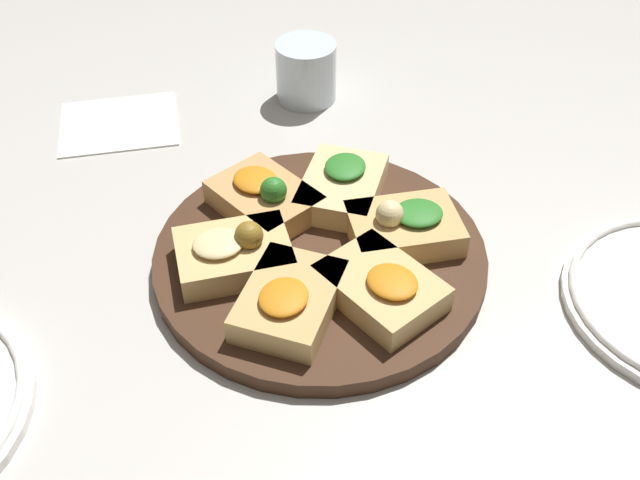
{
  "coord_description": "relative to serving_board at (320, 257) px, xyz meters",
  "views": [
    {
      "loc": [
        0.05,
        0.55,
        0.54
      ],
      "look_at": [
        0.0,
        0.0,
        0.03
      ],
      "focal_mm": 42.0,
      "sensor_mm": 36.0,
      "label": 1
    }
  ],
  "objects": [
    {
      "name": "focaccia_slice_1",
      "position": [
        -0.09,
        -0.01,
        0.03
      ],
      "size": [
        0.12,
        0.09,
        0.05
      ],
      "color": "tan",
      "rests_on": "serving_board"
    },
    {
      "name": "focaccia_slice_2",
      "position": [
        -0.03,
        -0.08,
        0.02
      ],
      "size": [
        0.11,
        0.13,
        0.04
      ],
      "color": "#E5C689",
      "rests_on": "serving_board"
    },
    {
      "name": "water_glass",
      "position": [
        -0.01,
        -0.32,
        0.03
      ],
      "size": [
        0.08,
        0.08,
        0.08
      ],
      "primitive_type": "cylinder",
      "color": "silver",
      "rests_on": "ground_plane"
    },
    {
      "name": "focaccia_slice_3",
      "position": [
        0.05,
        -0.07,
        0.03
      ],
      "size": [
        0.13,
        0.14,
        0.05
      ],
      "color": "tan",
      "rests_on": "serving_board"
    },
    {
      "name": "napkin_stack",
      "position": [
        0.23,
        -0.27,
        -0.01
      ],
      "size": [
        0.16,
        0.14,
        0.0
      ],
      "primitive_type": "cube",
      "rotation": [
        0.0,
        0.0,
        0.12
      ],
      "color": "white",
      "rests_on": "ground_plane"
    },
    {
      "name": "serving_board",
      "position": [
        0.0,
        0.0,
        0.0
      ],
      "size": [
        0.34,
        0.34,
        0.02
      ],
      "primitive_type": "cylinder",
      "color": "#422819",
      "rests_on": "ground_plane"
    },
    {
      "name": "focaccia_slice_4",
      "position": [
        0.09,
        0.01,
        0.03
      ],
      "size": [
        0.12,
        0.1,
        0.05
      ],
      "color": "#DBB775",
      "rests_on": "serving_board"
    },
    {
      "name": "focaccia_slice_5",
      "position": [
        0.04,
        0.08,
        0.02
      ],
      "size": [
        0.12,
        0.13,
        0.04
      ],
      "color": "tan",
      "rests_on": "serving_board"
    },
    {
      "name": "ground_plane",
      "position": [
        0.0,
        0.0,
        -0.01
      ],
      "size": [
        3.0,
        3.0,
        0.0
      ],
      "primitive_type": "plane",
      "color": "beige"
    },
    {
      "name": "focaccia_slice_0",
      "position": [
        -0.05,
        0.07,
        0.02
      ],
      "size": [
        0.13,
        0.14,
        0.04
      ],
      "color": "#DBB775",
      "rests_on": "serving_board"
    }
  ]
}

